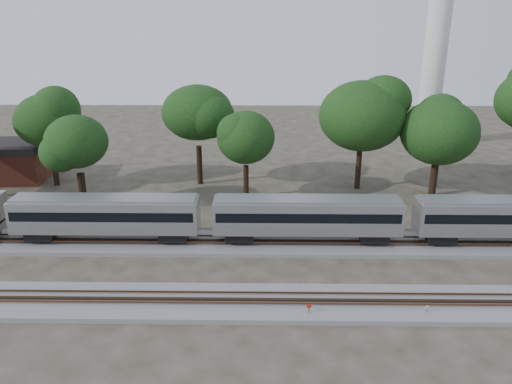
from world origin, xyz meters
TOP-DOWN VIEW (x-y plane):
  - ground at (0.00, 0.00)m, footprint 160.00×160.00m
  - track_far at (0.00, 6.00)m, footprint 160.00×5.00m
  - track_near at (0.00, -4.00)m, footprint 160.00×5.00m
  - train at (2.83, 6.00)m, footprint 88.07×3.03m
  - switch_stand_red at (1.97, -5.48)m, footprint 0.35×0.07m
  - switch_stand_white at (10.33, -5.25)m, footprint 0.28×0.11m
  - switch_lever at (5.33, -5.82)m, footprint 0.56×0.42m
  - brick_building at (-34.20, 25.21)m, footprint 10.43×7.65m
  - tree_1 at (-27.10, 22.90)m, footprint 8.29×8.29m
  - tree_2 at (-20.87, 14.77)m, footprint 7.76×7.76m
  - tree_3 at (-9.25, 23.79)m, footprint 9.15×9.15m
  - tree_4 at (-3.27, 18.76)m, footprint 7.30×7.30m
  - tree_5 at (10.25, 22.29)m, footprint 9.08×9.08m
  - tree_6 at (18.64, 19.89)m, footprint 7.72×7.72m

SIDE VIEW (x-z plane):
  - ground at x=0.00m, z-range 0.00..0.00m
  - switch_lever at x=5.33m, z-range 0.00..0.30m
  - track_far at x=0.00m, z-range -0.16..0.57m
  - track_near at x=0.00m, z-range -0.16..0.57m
  - switch_stand_white at x=10.33m, z-range 0.12..1.02m
  - switch_stand_red at x=1.97m, z-range 0.15..1.25m
  - brick_building at x=-34.20m, z-range 0.02..4.84m
  - train at x=2.83m, z-range 0.90..5.38m
  - tree_4 at x=-3.27m, z-range 2.01..12.31m
  - tree_6 at x=18.64m, z-range 2.13..13.02m
  - tree_2 at x=-20.87m, z-range 2.14..13.08m
  - tree_1 at x=-27.10m, z-range 2.29..13.97m
  - tree_5 at x=10.25m, z-range 2.52..15.32m
  - tree_3 at x=-9.25m, z-range 2.54..15.43m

